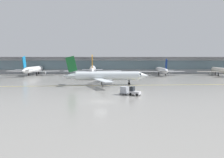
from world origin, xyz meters
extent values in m
plane|color=gray|center=(0.00, 0.00, 0.00)|extent=(400.00, 400.00, 0.00)
cube|color=yellow|center=(1.34, 27.28, 0.00)|extent=(109.84, 6.57, 0.01)
cube|color=#9EA3A8|center=(0.00, 88.64, 4.50)|extent=(203.61, 8.00, 9.00)
cube|color=slate|center=(0.00, 84.56, 4.95)|extent=(195.47, 0.16, 5.04)
cube|color=slate|center=(0.00, 87.14, 9.30)|extent=(211.76, 11.00, 0.60)
cylinder|color=white|center=(-37.10, 72.46, 3.06)|extent=(3.50, 21.48, 2.97)
cone|color=white|center=(-36.80, 84.95, 3.06)|extent=(2.91, 3.64, 2.83)
cube|color=black|center=(-36.85, 82.57, 3.43)|extent=(2.38, 2.73, 1.04)
cone|color=white|center=(-37.42, 59.38, 3.06)|extent=(2.64, 4.82, 2.53)
cube|color=white|center=(-44.75, 70.90, 2.24)|extent=(12.52, 6.34, 0.24)
cylinder|color=#999EA3|center=(-42.27, 72.15, 1.42)|extent=(1.91, 3.19, 1.84)
cube|color=white|center=(-29.53, 70.53, 2.24)|extent=(12.56, 5.81, 0.24)
cylinder|color=#999EA3|center=(-31.95, 71.90, 1.42)|extent=(1.91, 3.19, 1.84)
cube|color=#1472B2|center=(-37.40, 60.33, 7.09)|extent=(0.41, 4.02, 5.60)
cube|color=white|center=(-39.58, 60.73, 3.51)|extent=(4.42, 2.21, 0.21)
cube|color=white|center=(-35.20, 60.63, 3.51)|extent=(4.42, 2.21, 0.21)
cylinder|color=black|center=(-36.92, 79.96, 0.79)|extent=(0.38, 0.38, 1.57)
cylinder|color=black|center=(-36.92, 79.96, 0.39)|extent=(0.50, 0.80, 0.79)
cylinder|color=black|center=(-39.16, 70.76, 0.79)|extent=(0.38, 0.38, 1.57)
cylinder|color=black|center=(-39.16, 70.76, 0.39)|extent=(0.50, 0.80, 0.79)
cylinder|color=black|center=(-35.13, 70.66, 0.79)|extent=(0.38, 0.38, 1.57)
cylinder|color=black|center=(-35.13, 70.66, 0.39)|extent=(0.50, 0.80, 0.79)
cylinder|color=silver|center=(-6.24, 69.44, 3.24)|extent=(4.36, 22.77, 3.14)
cone|color=silver|center=(-6.95, 82.63, 3.24)|extent=(3.19, 3.93, 2.99)
cube|color=black|center=(-6.82, 80.11, 3.63)|extent=(2.60, 2.96, 1.10)
cone|color=silver|center=(-5.50, 55.63, 3.24)|extent=(2.94, 5.17, 2.67)
cube|color=silver|center=(-14.18, 67.16, 2.37)|extent=(13.28, 5.79, 0.26)
cylinder|color=#999EA3|center=(-11.66, 68.68, 1.50)|extent=(2.12, 3.43, 1.94)
cube|color=silver|center=(1.89, 68.03, 2.37)|extent=(13.20, 7.04, 0.26)
cylinder|color=#999EA3|center=(-0.77, 69.27, 1.50)|extent=(2.12, 3.43, 1.94)
cube|color=orange|center=(-5.55, 56.63, 7.49)|extent=(0.56, 4.25, 5.92)
cube|color=silver|center=(-7.88, 56.88, 3.71)|extent=(4.74, 2.47, 0.22)
cube|color=silver|center=(-3.26, 57.12, 3.71)|extent=(4.74, 2.47, 0.22)
cylinder|color=black|center=(-6.67, 77.35, 0.83)|extent=(0.41, 0.41, 1.66)
cylinder|color=black|center=(-6.67, 77.35, 0.42)|extent=(0.55, 0.86, 0.83)
cylinder|color=black|center=(-8.27, 67.48, 0.83)|extent=(0.41, 0.41, 1.66)
cylinder|color=black|center=(-8.27, 67.48, 0.42)|extent=(0.55, 0.86, 0.83)
cylinder|color=black|center=(-4.02, 67.71, 0.83)|extent=(0.41, 0.41, 1.66)
cylinder|color=black|center=(-4.02, 67.71, 0.42)|extent=(0.55, 0.86, 0.83)
cylinder|color=white|center=(29.63, 72.19, 2.67)|extent=(3.01, 18.74, 2.60)
cone|color=white|center=(29.88, 83.09, 2.67)|extent=(2.53, 3.17, 2.47)
cube|color=black|center=(29.83, 81.01, 3.00)|extent=(2.08, 2.38, 0.91)
cone|color=white|center=(29.38, 60.77, 2.67)|extent=(2.30, 4.20, 2.21)
cube|color=white|center=(22.96, 70.81, 1.96)|extent=(10.93, 5.51, 0.21)
cylinder|color=#999EA3|center=(25.12, 71.91, 1.24)|extent=(1.66, 2.78, 1.60)
cube|color=white|center=(36.24, 70.51, 1.96)|extent=(10.96, 5.09, 0.21)
cylinder|color=#999EA3|center=(34.13, 71.70, 1.24)|extent=(1.66, 2.78, 1.60)
cube|color=navy|center=(29.40, 61.60, 6.18)|extent=(0.35, 3.51, 4.89)
cube|color=white|center=(27.50, 61.95, 3.06)|extent=(3.86, 1.92, 0.18)
cube|color=white|center=(31.31, 61.86, 3.06)|extent=(3.86, 1.92, 0.18)
cylinder|color=black|center=(29.78, 78.73, 0.69)|extent=(0.34, 0.34, 1.37)
cylinder|color=black|center=(29.78, 78.73, 0.34)|extent=(0.44, 0.70, 0.69)
cylinder|color=black|center=(27.85, 70.70, 0.69)|extent=(0.34, 0.34, 1.37)
cylinder|color=black|center=(27.85, 70.70, 0.34)|extent=(0.44, 0.70, 0.69)
cylinder|color=black|center=(31.36, 70.62, 0.69)|extent=(0.34, 0.34, 1.37)
cylinder|color=black|center=(31.36, 70.62, 0.34)|extent=(0.44, 0.70, 0.69)
cylinder|color=silver|center=(59.64, 69.21, 2.73)|extent=(4.02, 19.21, 2.65)
cone|color=silver|center=(60.44, 80.30, 2.73)|extent=(2.74, 3.35, 2.52)
cube|color=black|center=(60.29, 78.19, 3.06)|extent=(2.23, 2.53, 0.93)
cube|color=silver|center=(52.77, 68.14, 2.00)|extent=(11.10, 6.11, 0.22)
cylinder|color=#999EA3|center=(55.03, 69.15, 1.26)|extent=(1.83, 2.92, 1.64)
cylinder|color=black|center=(60.12, 75.86, 0.70)|extent=(0.34, 0.34, 1.40)
cylinder|color=black|center=(60.12, 75.86, 0.35)|extent=(0.48, 0.73, 0.70)
cylinder|color=black|center=(57.74, 67.78, 0.70)|extent=(0.34, 0.34, 1.40)
cylinder|color=black|center=(57.74, 67.78, 0.35)|extent=(0.48, 0.73, 0.70)
cylinder|color=white|center=(1.34, 29.28, 2.98)|extent=(20.99, 4.07, 2.90)
cone|color=white|center=(13.49, 29.97, 2.98)|extent=(3.63, 2.94, 2.75)
cube|color=black|center=(11.18, 29.84, 3.34)|extent=(2.73, 2.40, 1.01)
cone|color=white|center=(-11.39, 28.56, 2.98)|extent=(4.77, 2.72, 2.46)
cube|color=white|center=(-0.78, 36.59, 2.19)|extent=(5.30, 12.24, 0.24)
cylinder|color=#999EA3|center=(0.63, 34.28, 1.38)|extent=(3.16, 1.96, 1.79)
cube|color=white|center=(0.06, 21.79, 2.19)|extent=(6.51, 12.16, 0.24)
cylinder|color=#999EA3|center=(1.20, 24.24, 1.38)|extent=(3.16, 1.96, 1.79)
cube|color=#19662D|center=(-10.46, 28.62, 6.90)|extent=(3.92, 0.53, 5.46)
cube|color=white|center=(-10.24, 30.76, 3.42)|extent=(2.28, 4.37, 0.20)
cube|color=white|center=(-10.00, 26.51, 3.42)|extent=(2.28, 4.37, 0.20)
cylinder|color=black|center=(8.63, 29.70, 0.77)|extent=(0.37, 0.37, 1.53)
cylinder|color=black|center=(8.63, 29.70, 0.38)|extent=(0.79, 0.51, 0.77)
cylinder|color=black|center=(-0.47, 31.14, 0.77)|extent=(0.37, 0.37, 1.53)
cylinder|color=black|center=(-0.47, 31.14, 0.38)|extent=(0.79, 0.51, 0.77)
cylinder|color=black|center=(-0.25, 27.23, 0.77)|extent=(0.37, 0.37, 1.53)
cylinder|color=black|center=(-0.25, 27.23, 0.38)|extent=(0.79, 0.51, 0.77)
cube|color=silver|center=(7.94, 7.34, 0.65)|extent=(2.94, 2.60, 0.70)
cube|color=#1E2328|center=(7.31, 7.75, 1.55)|extent=(1.43, 1.53, 1.10)
cylinder|color=black|center=(9.04, 7.46, 0.30)|extent=(0.62, 0.51, 0.60)
cylinder|color=black|center=(8.26, 6.29, 0.30)|extent=(0.62, 0.51, 0.60)
cylinder|color=black|center=(7.62, 8.39, 0.30)|extent=(0.62, 0.51, 0.60)
cylinder|color=black|center=(6.84, 7.23, 0.30)|extent=(0.62, 0.51, 0.60)
cube|color=#595B60|center=(5.53, 8.93, 0.28)|extent=(2.63, 2.49, 0.12)
cube|color=#B2B7C1|center=(5.53, 8.93, 1.14)|extent=(2.16, 2.13, 1.60)
cylinder|color=black|center=(6.54, 9.10, 0.11)|extent=(0.24, 0.20, 0.22)
cylinder|color=black|center=(5.77, 7.94, 0.11)|extent=(0.24, 0.20, 0.22)
cylinder|color=black|center=(5.29, 9.93, 0.11)|extent=(0.24, 0.20, 0.22)
cylinder|color=black|center=(4.52, 8.76, 0.11)|extent=(0.24, 0.20, 0.22)
camera|label=1|loc=(1.46, -45.67, 8.80)|focal=36.23mm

